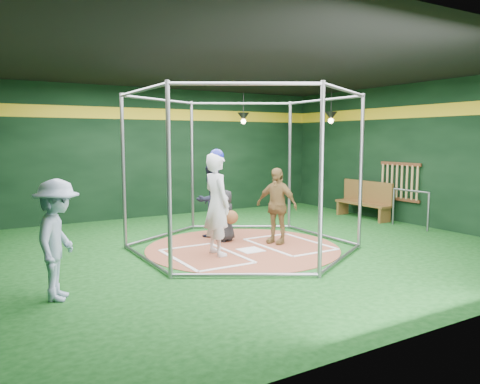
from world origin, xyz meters
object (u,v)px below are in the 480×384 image
dugout_bench (365,199)px  batter_figure (217,203)px  umpire (211,200)px  visitor_leopard (276,206)px

dugout_bench → batter_figure: bearing=-164.1°
umpire → dugout_bench: umpire is taller
visitor_leopard → dugout_bench: size_ratio=0.90×
batter_figure → umpire: (0.66, 1.51, -0.17)m
dugout_bench → umpire: bearing=-179.9°
visitor_leopard → umpire: bearing=-173.4°
visitor_leopard → dugout_bench: bearing=82.2°
visitor_leopard → umpire: size_ratio=0.98×
batter_figure → dugout_bench: (5.32, 1.52, -0.46)m
visitor_leopard → dugout_bench: 4.05m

